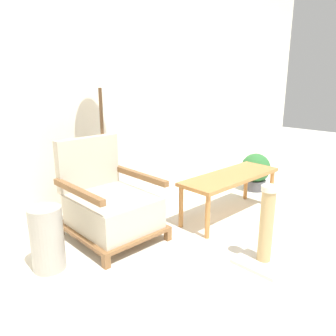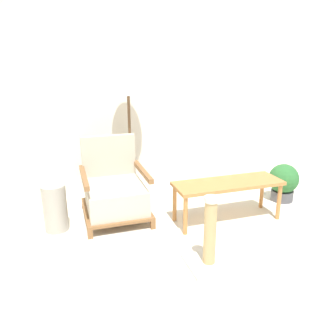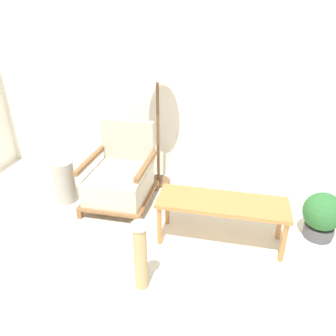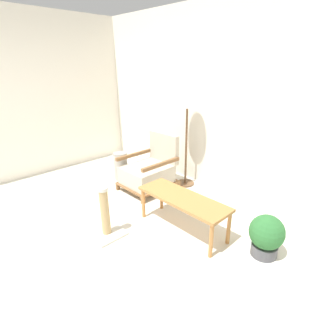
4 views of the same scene
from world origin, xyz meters
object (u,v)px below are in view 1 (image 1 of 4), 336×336
armchair (109,205)px  coffee_table (230,180)px  floor_lamp (100,82)px  potted_plant (255,171)px  scratching_post (265,238)px  vase (47,239)px

armchair → coffee_table: size_ratio=0.74×
floor_lamp → armchair: bearing=-119.5°
floor_lamp → coffee_table: (0.83, -0.98, -0.94)m
floor_lamp → potted_plant: (1.74, -0.71, -1.08)m
armchair → coffee_table: bearing=-22.0°
armchair → scratching_post: bearing=-63.5°
floor_lamp → coffee_table: floor_lamp is taller
coffee_table → potted_plant: potted_plant is taller
vase → scratching_post: size_ratio=0.77×
armchair → scratching_post: size_ratio=1.37×
coffee_table → vase: bearing=169.0°
scratching_post → coffee_table: bearing=52.9°
potted_plant → scratching_post: size_ratio=0.74×
scratching_post → vase: bearing=138.8°
armchair → vase: 0.63m
potted_plant → scratching_post: (-1.45, -0.98, -0.04)m
vase → potted_plant: (2.65, -0.07, 0.01)m
floor_lamp → potted_plant: floor_lamp is taller
potted_plant → scratching_post: bearing=-145.8°
potted_plant → coffee_table: bearing=-163.5°
armchair → coffee_table: 1.22m
armchair → floor_lamp: size_ratio=0.55×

